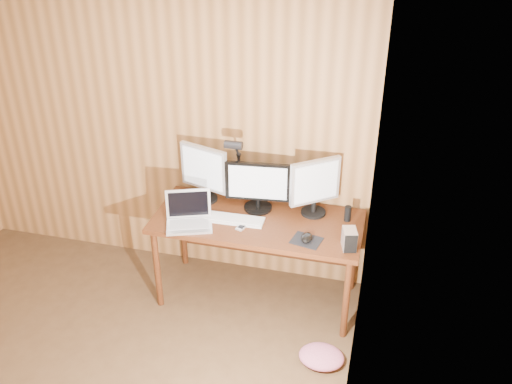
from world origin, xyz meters
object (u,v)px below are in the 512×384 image
at_px(monitor_center, 258,186).
at_px(speaker, 348,214).
at_px(keyboard, 233,219).
at_px(laptop, 189,216).
at_px(desk_lamp, 236,160).
at_px(hard_drive, 349,239).
at_px(phone, 242,227).
at_px(desk, 260,228).
at_px(mouse, 307,238).
at_px(monitor_right, 315,185).
at_px(monitor_left, 204,172).

xyz_separation_m(monitor_center, speaker, (0.70, -0.00, -0.14)).
height_order(keyboard, speaker, speaker).
distance_m(laptop, desk_lamp, 0.57).
distance_m(hard_drive, phone, 0.81).
relative_size(desk, hard_drive, 10.34).
distance_m(desk, desk_lamp, 0.56).
bearing_deg(mouse, hard_drive, -4.93).
distance_m(desk, keyboard, 0.26).
xyz_separation_m(desk, phone, (-0.09, -0.21, 0.13)).
xyz_separation_m(monitor_right, phone, (-0.49, -0.33, -0.24)).
bearing_deg(desk_lamp, desk, -54.00).
bearing_deg(phone, hard_drive, 14.51).
height_order(laptop, speaker, laptop).
height_order(keyboard, desk_lamp, desk_lamp).
relative_size(desk, monitor_center, 3.13).
bearing_deg(hard_drive, monitor_right, 113.80).
bearing_deg(monitor_left, phone, -21.97).
relative_size(monitor_center, laptop, 1.25).
bearing_deg(monitor_center, keyboard, -129.41).
bearing_deg(mouse, monitor_center, 139.96).
bearing_deg(desk, speaker, 6.83).
xyz_separation_m(monitor_left, speaker, (1.15, -0.04, -0.19)).
distance_m(monitor_center, phone, 0.36).
relative_size(desk, phone, 13.52).
distance_m(desk, monitor_left, 0.62).
bearing_deg(speaker, hard_drive, -82.30).
relative_size(monitor_center, monitor_right, 1.11).
distance_m(monitor_right, laptop, 0.98).
height_order(speaker, desk_lamp, desk_lamp).
xyz_separation_m(monitor_right, keyboard, (-0.58, -0.25, -0.24)).
height_order(monitor_center, laptop, monitor_center).
relative_size(hard_drive, phone, 1.31).
distance_m(monitor_right, keyboard, 0.67).
bearing_deg(speaker, monitor_right, 171.47).
xyz_separation_m(keyboard, mouse, (0.59, -0.13, 0.01)).
relative_size(monitor_right, keyboard, 0.98).
bearing_deg(laptop, speaker, -4.56).
bearing_deg(laptop, monitor_center, 15.54).
height_order(keyboard, hard_drive, hard_drive).
bearing_deg(monitor_right, phone, 177.16).
relative_size(hard_drive, desk_lamp, 0.26).
relative_size(laptop, keyboard, 0.86).
height_order(keyboard, phone, keyboard).
height_order(laptop, desk_lamp, desk_lamp).
distance_m(monitor_center, laptop, 0.58).
relative_size(desk, laptop, 3.93).
xyz_separation_m(keyboard, desk_lamp, (-0.05, 0.29, 0.36)).
xyz_separation_m(desk, speaker, (0.67, 0.08, 0.18)).
bearing_deg(monitor_right, keyboard, 166.49).
bearing_deg(laptop, hard_drive, -21.78).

